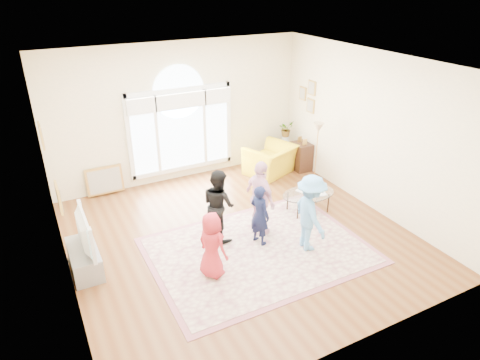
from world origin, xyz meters
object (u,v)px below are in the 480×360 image
area_rug (259,250)px  television (80,232)px  coffee_table (308,194)px  tv_console (85,259)px  armchair (270,160)px

area_rug → television: bearing=162.9°
television → coffee_table: television is taller
tv_console → television: television is taller
coffee_table → armchair: 1.98m
tv_console → armchair: bearing=21.5°
coffee_table → television: bearing=-178.0°
area_rug → tv_console: (-2.84, 0.87, 0.20)m
tv_console → area_rug: bearing=-17.0°
tv_console → coffee_table: 4.45m
coffee_table → area_rug: bearing=-151.1°
armchair → tv_console: bearing=0.5°
area_rug → tv_console: 2.97m
television → coffee_table: size_ratio=0.93×
area_rug → armchair: (1.88, 2.73, 0.35)m
tv_console → television: bearing=-0.0°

